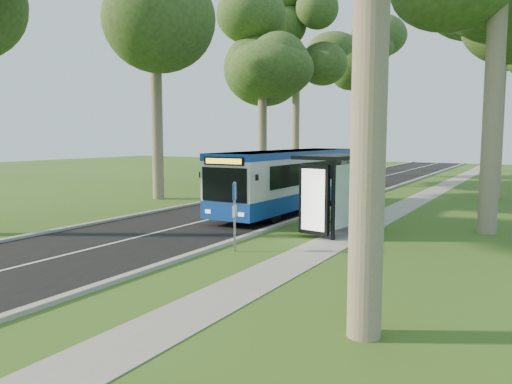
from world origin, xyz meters
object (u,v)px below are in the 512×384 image
Objects in this scene: bus_shelter at (336,179)px; litter_bin at (363,205)px; bus at (289,180)px; bus_stop_sign at (235,208)px; car_silver at (329,166)px; car_white at (286,172)px.

bus_shelter is 4.29× the size of litter_bin.
litter_bin is (3.46, 0.94, -1.11)m from bus.
bus_stop_sign is 35.76m from car_silver.
litter_bin is at bearing -41.39° from car_white.
bus_shelter is 22.27m from car_white.
car_silver is at bearing 114.78° from litter_bin.
bus_shelter is at bearing -48.77° from car_white.
car_white reaches higher than car_silver.
car_silver is (-12.05, 30.06, -1.38)m from bus_shelter.
bus_shelter is 0.83× the size of car_silver.
litter_bin is (-0.68, 5.43, -1.68)m from bus_shelter.
car_silver is (-11.37, 24.62, 0.30)m from litter_bin.
bus_shelter is (4.15, -4.50, 0.56)m from bus.
bus is 26.77m from car_silver.
litter_bin is at bearing 16.02° from bus.
bus_stop_sign is 0.45× the size of car_white.
bus_shelter is 0.74× the size of car_white.
bus_stop_sign is at bearing -57.28° from car_white.
bus_stop_sign is 9.75m from litter_bin.
car_white is 11.06m from car_silver.
bus_stop_sign reaches higher than car_white.
bus is at bearing -164.86° from litter_bin.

